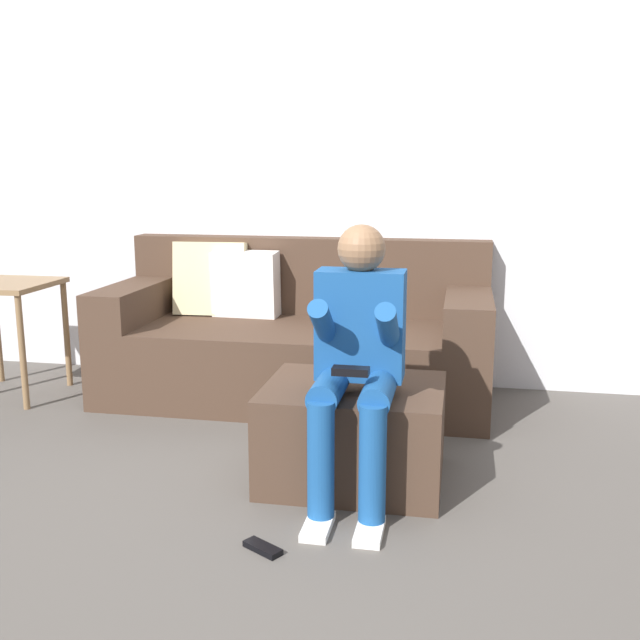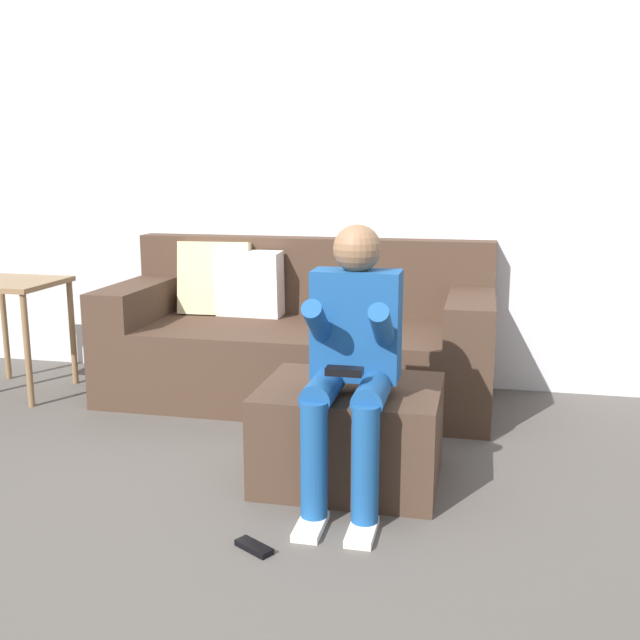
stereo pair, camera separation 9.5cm
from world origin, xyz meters
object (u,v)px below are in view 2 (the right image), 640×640
at_px(person_seated, 352,352).
at_px(side_table, 12,299).
at_px(couch_sectional, 297,342).
at_px(ottoman, 350,433).
at_px(remote_near_ottoman, 254,547).

xyz_separation_m(person_seated, side_table, (-2.22, 1.01, -0.05)).
bearing_deg(person_seated, couch_sectional, 113.09).
bearing_deg(ottoman, couch_sectional, 114.84).
bearing_deg(remote_near_ottoman, couch_sectional, 130.49).
relative_size(ottoman, person_seated, 0.68).
height_order(person_seated, side_table, person_seated).
xyz_separation_m(ottoman, side_table, (-2.18, 0.83, 0.36)).
distance_m(couch_sectional, side_table, 1.71).
bearing_deg(remote_near_ottoman, person_seated, 93.25).
bearing_deg(remote_near_ottoman, side_table, 173.72).
relative_size(person_seated, remote_near_ottoman, 7.29).
xyz_separation_m(couch_sectional, ottoman, (0.52, -1.12, -0.12)).
distance_m(couch_sectional, remote_near_ottoman, 1.85).
height_order(couch_sectional, side_table, couch_sectional).
distance_m(ottoman, side_table, 2.36).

